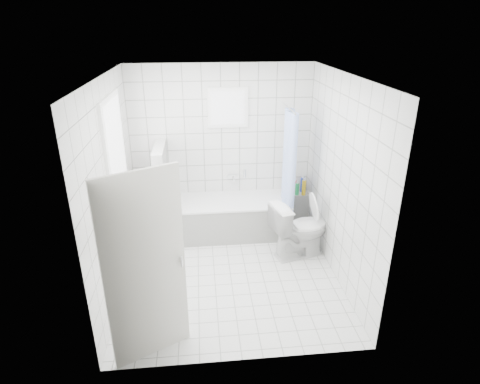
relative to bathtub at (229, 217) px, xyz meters
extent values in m
plane|color=white|center=(-0.07, -1.12, -0.29)|extent=(3.00, 3.00, 0.00)
plane|color=white|center=(-0.07, -1.12, 2.31)|extent=(3.00, 3.00, 0.00)
cube|color=white|center=(-0.07, 0.38, 1.01)|extent=(2.80, 0.02, 2.60)
cube|color=white|center=(-0.07, -2.62, 1.01)|extent=(2.80, 0.02, 2.60)
cube|color=white|center=(-1.47, -1.12, 1.01)|extent=(0.02, 3.00, 2.60)
cube|color=white|center=(1.33, -1.12, 1.01)|extent=(0.02, 3.00, 2.60)
cube|color=white|center=(-1.43, -0.82, 1.31)|extent=(0.01, 0.90, 1.40)
cube|color=white|center=(0.03, 0.33, 1.66)|extent=(0.50, 0.01, 0.50)
cube|color=white|center=(-1.38, -0.82, 0.57)|extent=(0.18, 1.02, 0.08)
cube|color=silver|center=(-0.97, -2.42, 0.71)|extent=(0.73, 0.41, 2.00)
cube|color=white|center=(0.00, 0.00, -0.02)|extent=(1.85, 0.75, 0.55)
cube|color=white|center=(0.00, 0.00, 0.27)|extent=(1.87, 0.77, 0.03)
cube|color=white|center=(-1.00, -0.05, 0.46)|extent=(0.15, 0.85, 1.50)
cube|color=white|center=(1.15, 0.25, -0.02)|extent=(0.40, 0.24, 0.55)
imported|color=white|center=(0.96, -0.74, 0.13)|extent=(0.92, 0.68, 0.85)
cylinder|color=silver|center=(0.88, -0.02, 1.71)|extent=(0.02, 0.80, 0.02)
cube|color=silver|center=(0.10, 0.33, 0.56)|extent=(0.18, 0.06, 0.06)
imported|color=white|center=(-1.37, -0.89, 0.69)|extent=(0.14, 0.14, 0.16)
imported|color=#2DC2CE|center=(-1.37, -0.98, 0.71)|extent=(0.10, 0.10, 0.19)
imported|color=#D369BD|center=(-1.37, -0.57, 0.71)|extent=(0.13, 0.13, 0.20)
imported|color=silver|center=(-1.37, -0.73, 0.77)|extent=(0.18, 0.18, 0.33)
imported|color=#F760C9|center=(-1.37, -1.20, 0.77)|extent=(0.17, 0.17, 0.31)
cylinder|color=yellow|center=(1.22, 0.16, 0.39)|extent=(0.06, 0.06, 0.25)
cylinder|color=#1533AE|center=(1.23, 0.29, 0.38)|extent=(0.06, 0.06, 0.25)
cylinder|color=red|center=(1.11, 0.29, 0.36)|extent=(0.06, 0.06, 0.19)
cylinder|color=green|center=(1.12, 0.17, 0.36)|extent=(0.06, 0.06, 0.20)
camera|label=1|loc=(-0.41, -5.66, 2.88)|focal=30.00mm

